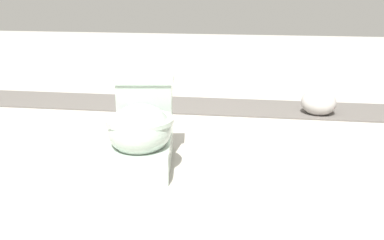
{
  "coord_description": "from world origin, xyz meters",
  "views": [
    {
      "loc": [
        2.61,
        0.5,
        1.07
      ],
      "look_at": [
        0.15,
        0.13,
        0.3
      ],
      "focal_mm": 42.0,
      "sensor_mm": 36.0,
      "label": 1
    }
  ],
  "objects": [
    {
      "name": "boulder_near",
      "position": [
        -1.1,
        1.01,
        0.11
      ],
      "size": [
        0.33,
        0.35,
        0.22
      ],
      "primitive_type": "ellipsoid",
      "rotation": [
        0.0,
        0.0,
        1.26
      ],
      "color": "#B7B2AD",
      "rests_on": "ground"
    },
    {
      "name": "ground_plane",
      "position": [
        0.0,
        0.0,
        0.0
      ],
      "size": [
        14.0,
        14.0,
        0.0
      ],
      "primitive_type": "plane",
      "color": "#B7B2A8"
    },
    {
      "name": "gravel_strip",
      "position": [
        -1.22,
        0.5,
        0.01
      ],
      "size": [
        0.56,
        8.0,
        0.01
      ],
      "primitive_type": "cube",
      "color": "#605B56",
      "rests_on": "ground"
    },
    {
      "name": "toilet",
      "position": [
        0.16,
        -0.16,
        0.22
      ],
      "size": [
        0.68,
        0.46,
        0.52
      ],
      "rotation": [
        0.0,
        0.0,
        0.14
      ],
      "color": "#B2C6B7",
      "rests_on": "ground"
    }
  ]
}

